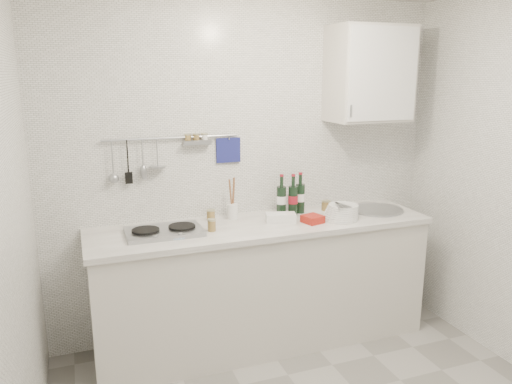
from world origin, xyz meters
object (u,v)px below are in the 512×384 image
(plate_stack_sink, at_px, (342,212))
(wine_bottles, at_px, (292,194))
(plate_stack_hob, at_px, (175,232))
(wall_cabinet, at_px, (370,74))
(utensil_crock, at_px, (232,209))

(plate_stack_sink, distance_m, wine_bottles, 0.39)
(plate_stack_hob, height_order, plate_stack_sink, plate_stack_sink)
(wall_cabinet, height_order, plate_stack_hob, wall_cabinet)
(plate_stack_hob, bearing_deg, wall_cabinet, 5.39)
(wine_bottles, height_order, utensil_crock, utensil_crock)
(wine_bottles, bearing_deg, plate_stack_sink, -38.07)
(wall_cabinet, relative_size, utensil_crock, 2.24)
(wine_bottles, distance_m, utensil_crock, 0.46)
(plate_stack_hob, relative_size, plate_stack_sink, 1.00)
(wall_cabinet, xyz_separation_m, wine_bottles, (-0.62, 0.02, -0.87))
(plate_stack_sink, bearing_deg, plate_stack_hob, 176.55)
(wall_cabinet, bearing_deg, wine_bottles, 178.60)
(wall_cabinet, distance_m, plate_stack_hob, 1.84)
(plate_stack_hob, height_order, utensil_crock, utensil_crock)
(plate_stack_sink, xyz_separation_m, wine_bottles, (-0.30, 0.23, 0.11))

